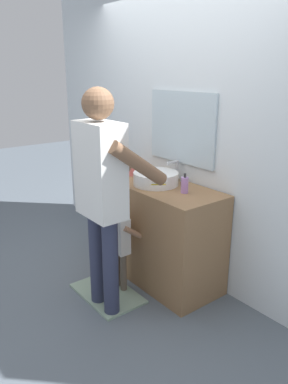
{
  "coord_description": "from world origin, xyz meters",
  "views": [
    {
      "loc": [
        2.43,
        -1.73,
        1.85
      ],
      "look_at": [
        0.0,
        0.15,
        0.85
      ],
      "focal_mm": 35.29,
      "sensor_mm": 36.0,
      "label": 1
    }
  ],
  "objects_px": {
    "soap_bottle": "(185,185)",
    "toothbrush_cup": "(132,170)",
    "adult_parent": "(103,184)",
    "child_toddler": "(121,240)"
  },
  "relations": [
    {
      "from": "soap_bottle",
      "to": "toothbrush_cup",
      "type": "bearing_deg",
      "value": -177.83
    },
    {
      "from": "toothbrush_cup",
      "to": "adult_parent",
      "type": "bearing_deg",
      "value": -51.15
    },
    {
      "from": "child_toddler",
      "to": "adult_parent",
      "type": "distance_m",
      "value": 0.64
    },
    {
      "from": "toothbrush_cup",
      "to": "child_toddler",
      "type": "bearing_deg",
      "value": -46.74
    },
    {
      "from": "soap_bottle",
      "to": "adult_parent",
      "type": "relative_size",
      "value": 0.09
    },
    {
      "from": "toothbrush_cup",
      "to": "adult_parent",
      "type": "height_order",
      "value": "adult_parent"
    },
    {
      "from": "toothbrush_cup",
      "to": "soap_bottle",
      "type": "height_order",
      "value": "toothbrush_cup"
    },
    {
      "from": "toothbrush_cup",
      "to": "child_toddler",
      "type": "distance_m",
      "value": 0.72
    },
    {
      "from": "soap_bottle",
      "to": "adult_parent",
      "type": "distance_m",
      "value": 0.69
    },
    {
      "from": "soap_bottle",
      "to": "adult_parent",
      "type": "xyz_separation_m",
      "value": [
        -0.18,
        -0.66,
        0.08
      ]
    }
  ]
}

